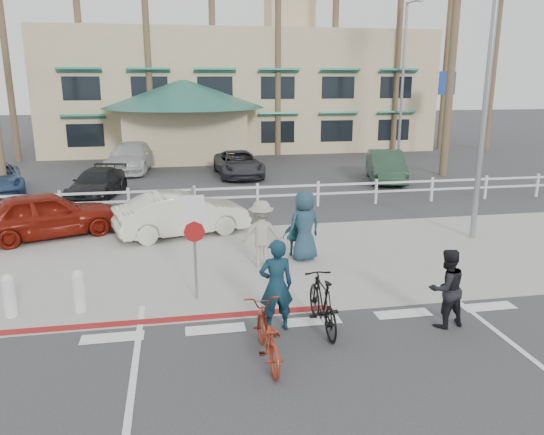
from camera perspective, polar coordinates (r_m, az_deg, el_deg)
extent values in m
plane|color=#333335|center=(10.70, 5.16, -12.50)|extent=(140.00, 140.00, 0.00)
cube|color=#333335|center=(9.05, 8.69, -18.11)|extent=(12.00, 16.00, 0.01)
cube|color=gray|center=(14.73, 0.51, -4.60)|extent=(22.00, 7.00, 0.01)
cube|color=#333335|center=(18.50, -1.83, -0.57)|extent=(40.00, 5.00, 0.01)
cube|color=#333335|center=(27.71, -4.78, 4.55)|extent=(50.00, 16.00, 0.01)
cube|color=maroon|center=(11.45, -11.42, -10.79)|extent=(7.00, 0.25, 0.02)
imported|color=maroon|center=(9.60, -0.56, -12.47)|extent=(0.70, 1.91, 1.00)
imported|color=#0E2939|center=(10.50, 0.45, -7.32)|extent=(0.71, 0.49, 1.89)
imported|color=black|center=(10.71, 5.46, -9.12)|extent=(0.55, 1.89, 1.14)
imported|color=black|center=(11.26, 18.25, -7.23)|extent=(0.89, 0.75, 1.64)
imported|color=#9C9787|center=(14.05, -1.15, -1.76)|extent=(1.19, 0.73, 1.80)
imported|color=#215C64|center=(14.94, 2.44, -2.07)|extent=(0.69, 0.32, 1.14)
imported|color=#203C4D|center=(14.52, 3.50, -0.90)|extent=(1.10, 0.88, 1.96)
imported|color=silver|center=(17.14, -9.65, 0.38)|extent=(4.46, 2.52, 1.39)
imported|color=maroon|center=(18.11, -23.14, 0.31)|extent=(4.72, 3.20, 1.49)
imported|color=black|center=(23.46, -18.32, 3.47)|extent=(2.48, 4.39, 1.20)
imported|color=#223B2B|center=(26.50, 12.15, 5.41)|extent=(2.67, 4.74, 1.48)
imported|color=silver|center=(29.80, -14.89, 6.29)|extent=(2.83, 5.46, 1.51)
imported|color=#2C2C33|center=(27.33, -3.62, 5.79)|extent=(2.33, 4.71, 1.29)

